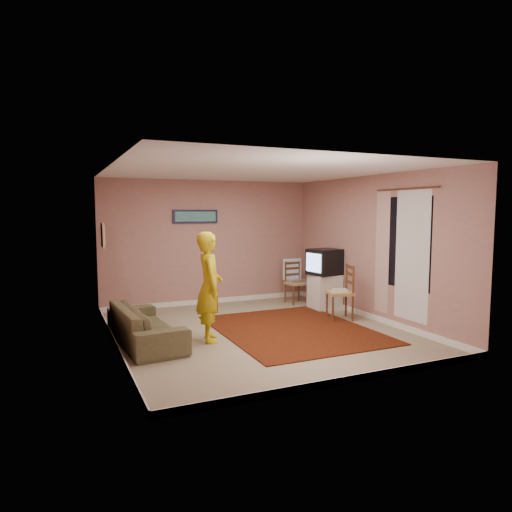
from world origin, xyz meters
name	(u,v)px	position (x,y,z in m)	size (l,w,h in m)	color
ground	(258,331)	(0.00, 0.00, 0.00)	(5.00, 5.00, 0.00)	gray
wall_back	(209,243)	(0.00, 2.50, 1.30)	(4.50, 0.02, 2.60)	#A67A6D
wall_front	(350,271)	(0.00, -2.50, 1.30)	(4.50, 0.02, 2.60)	#A67A6D
wall_left	(112,259)	(-2.25, 0.00, 1.30)	(0.02, 5.00, 2.60)	#A67A6D
wall_right	(371,248)	(2.25, 0.00, 1.30)	(0.02, 5.00, 2.60)	#A67A6D
ceiling	(258,171)	(0.00, 0.00, 2.60)	(4.50, 5.00, 0.02)	white
baseboard_back	(210,301)	(0.00, 2.49, 0.05)	(4.50, 0.02, 0.10)	white
baseboard_front	(348,380)	(0.00, -2.49, 0.05)	(4.50, 0.02, 0.10)	white
baseboard_left	(116,345)	(-2.24, 0.00, 0.05)	(0.02, 5.00, 0.10)	white
baseboard_right	(369,316)	(2.24, 0.00, 0.05)	(0.02, 5.00, 0.10)	white
window	(406,243)	(2.24, -0.90, 1.45)	(0.01, 1.10, 1.50)	black
curtain_sheer	(412,256)	(2.23, -1.05, 1.25)	(0.01, 0.75, 2.10)	silver
curtain_floral	(382,252)	(2.21, -0.35, 1.25)	(0.01, 0.35, 2.10)	silver
curtain_rod	(406,189)	(2.20, -0.90, 2.32)	(0.02, 0.02, 1.40)	brown
picture_back	(195,216)	(-0.30, 2.47, 1.85)	(0.95, 0.04, 0.28)	#141837
picture_left	(103,235)	(-2.22, 1.60, 1.55)	(0.04, 0.38, 0.42)	beige
area_rug	(293,329)	(0.58, -0.14, 0.01)	(2.36, 2.95, 0.02)	black
tv_cabinet	(325,292)	(1.95, 1.05, 0.35)	(0.55, 0.50, 0.69)	silver
crt_tv	(325,262)	(1.94, 1.05, 0.95)	(0.67, 0.62, 0.51)	black
chair_a	(296,278)	(1.69, 1.75, 0.54)	(0.42, 0.41, 0.48)	tan
dvd_player	(296,281)	(1.69, 1.75, 0.48)	(0.35, 0.25, 0.06)	silver
blue_throw	(292,269)	(1.69, 1.94, 0.72)	(0.42, 0.05, 0.44)	#91C9ED
chair_b	(340,286)	(1.72, 0.18, 0.61)	(0.54, 0.56, 0.54)	tan
game_console	(340,290)	(1.72, 0.18, 0.53)	(0.24, 0.18, 0.05)	silver
sofa	(145,325)	(-1.80, 0.09, 0.28)	(1.93, 0.75, 0.56)	brown
person	(210,287)	(-0.88, -0.17, 0.83)	(0.61, 0.40, 1.66)	gold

